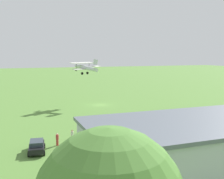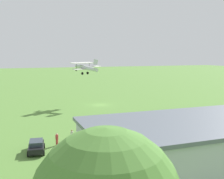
{
  "view_description": "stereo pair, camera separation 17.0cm",
  "coord_description": "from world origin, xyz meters",
  "views": [
    {
      "loc": [
        20.99,
        61.72,
        12.04
      ],
      "look_at": [
        2.25,
        13.68,
        5.48
      ],
      "focal_mm": 43.96,
      "sensor_mm": 36.0,
      "label": 1
    },
    {
      "loc": [
        20.83,
        61.79,
        12.04
      ],
      "look_at": [
        2.25,
        13.68,
        5.48
      ],
      "focal_mm": 43.96,
      "sensor_mm": 36.0,
      "label": 2
    }
  ],
  "objects": [
    {
      "name": "hangar",
      "position": [
        0.86,
        39.65,
        2.75
      ],
      "size": [
        27.59,
        12.08,
        5.49
      ],
      "color": "#B7BCC6",
      "rests_on": "ground_plane"
    },
    {
      "name": "biplane",
      "position": [
        3.35,
        -0.88,
        9.1
      ],
      "size": [
        7.06,
        7.19,
        3.69
      ],
      "color": "silver"
    },
    {
      "name": "person_crossing_taxiway",
      "position": [
        12.75,
        25.45,
        0.88
      ],
      "size": [
        0.54,
        0.54,
        1.75
      ],
      "color": "#3F3F47",
      "rests_on": "ground_plane"
    },
    {
      "name": "ground_plane",
      "position": [
        0.0,
        0.0,
        0.0
      ],
      "size": [
        400.0,
        400.0,
        0.0
      ],
      "primitive_type": "plane",
      "color": "#568438"
    },
    {
      "name": "car_black",
      "position": [
        17.78,
        27.79,
        0.79
      ],
      "size": [
        2.47,
        4.16,
        1.51
      ],
      "color": "black",
      "rests_on": "ground_plane"
    },
    {
      "name": "person_beside_truck",
      "position": [
        14.95,
        26.14,
        0.84
      ],
      "size": [
        0.44,
        0.44,
        1.69
      ],
      "color": "#B23333",
      "rests_on": "ground_plane"
    }
  ]
}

